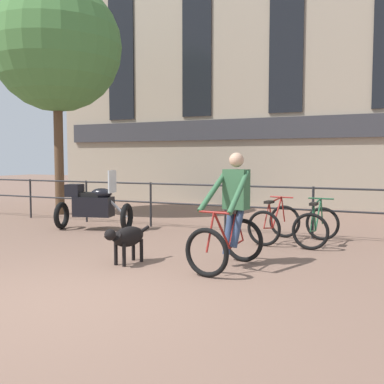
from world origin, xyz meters
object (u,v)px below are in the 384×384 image
object	(u,v)px
dog	(127,237)
parked_bicycle_near_lamp	(275,223)
parked_motorcycle	(93,205)
parked_bicycle_mid_left	(317,226)
cyclist_with_bike	(231,216)

from	to	relation	value
dog	parked_bicycle_near_lamp	distance (m)	3.18
parked_motorcycle	parked_bicycle_near_lamp	xyz separation A→B (m)	(4.07, 0.33, -0.20)
parked_bicycle_mid_left	parked_motorcycle	bearing A→B (deg)	6.41
dog	parked_motorcycle	bearing A→B (deg)	145.57
dog	parked_bicycle_near_lamp	world-z (taller)	parked_bicycle_near_lamp
parked_motorcycle	parked_bicycle_near_lamp	size ratio (longest dim) A/B	1.50
cyclist_with_bike	parked_bicycle_near_lamp	distance (m)	2.32
parked_motorcycle	parked_bicycle_mid_left	size ratio (longest dim) A/B	1.56
parked_bicycle_mid_left	dog	bearing A→B (deg)	51.79
cyclist_with_bike	dog	bearing A→B (deg)	-154.23
parked_bicycle_near_lamp	parked_bicycle_mid_left	distance (m)	0.79
parked_bicycle_mid_left	parked_bicycle_near_lamp	bearing A→B (deg)	2.59
dog	parked_bicycle_mid_left	world-z (taller)	parked_bicycle_mid_left
dog	parked_bicycle_mid_left	size ratio (longest dim) A/B	0.87
cyclist_with_bike	parked_bicycle_near_lamp	world-z (taller)	cyclist_with_bike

